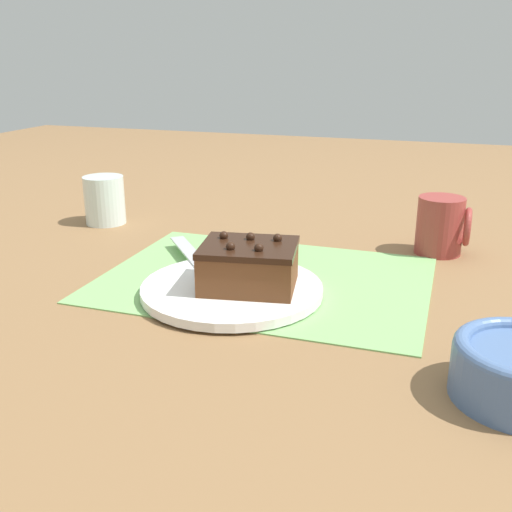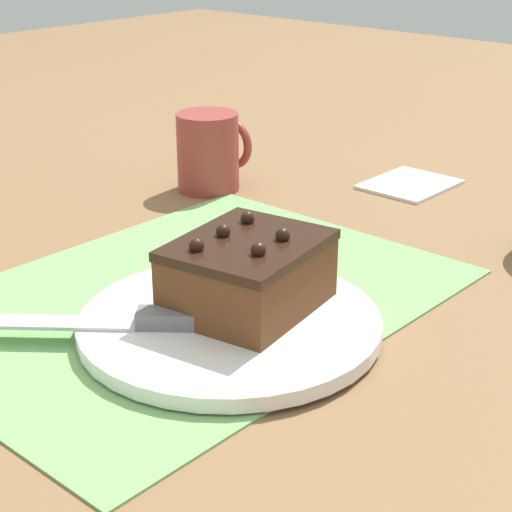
# 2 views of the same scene
# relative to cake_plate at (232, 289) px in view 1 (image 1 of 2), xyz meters

# --- Properties ---
(ground_plane) EXTENTS (3.00, 3.00, 0.00)m
(ground_plane) POSITION_rel_cake_plate_xyz_m (0.02, 0.07, -0.01)
(ground_plane) COLOR olive
(placemat_woven) EXTENTS (0.46, 0.34, 0.00)m
(placemat_woven) POSITION_rel_cake_plate_xyz_m (0.02, 0.07, -0.01)
(placemat_woven) COLOR #7AB266
(placemat_woven) RESTS_ON ground_plane
(cake_plate) EXTENTS (0.24, 0.24, 0.01)m
(cake_plate) POSITION_rel_cake_plate_xyz_m (0.00, 0.00, 0.00)
(cake_plate) COLOR white
(cake_plate) RESTS_ON placemat_woven
(chocolate_cake) EXTENTS (0.14, 0.12, 0.07)m
(chocolate_cake) POSITION_rel_cake_plate_xyz_m (0.02, 0.00, 0.04)
(chocolate_cake) COLOR brown
(chocolate_cake) RESTS_ON cake_plate
(serving_knife) EXTENTS (0.17, 0.19, 0.01)m
(serving_knife) POSITION_rel_cake_plate_xyz_m (-0.06, 0.04, 0.01)
(serving_knife) COLOR slate
(serving_knife) RESTS_ON cake_plate
(drinking_glass) EXTENTS (0.08, 0.08, 0.09)m
(drinking_glass) POSITION_rel_cake_plate_xyz_m (-0.36, 0.26, 0.04)
(drinking_glass) COLOR silver
(drinking_glass) RESTS_ON ground_plane
(coffee_mug) EXTENTS (0.08, 0.07, 0.09)m
(coffee_mug) POSITION_rel_cake_plate_xyz_m (0.26, 0.27, 0.04)
(coffee_mug) COLOR #993833
(coffee_mug) RESTS_ON ground_plane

